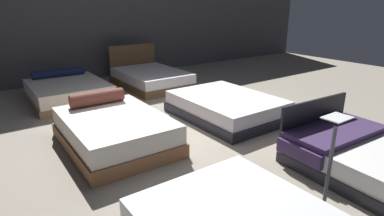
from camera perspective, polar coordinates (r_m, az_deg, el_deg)
The scene contains 8 objects.
ground_plane at distance 5.65m, azimuth -2.35°, elevation -4.06°, with size 18.00×18.00×0.02m, color gray.
showroom_back_wall at distance 9.69m, azimuth -19.20°, elevation 15.13°, with size 18.00×0.06×3.50m, color #47474C.
bed_1 at distance 4.75m, azimuth 30.22°, elevation -8.40°, with size 1.67×2.23×0.80m.
bed_2 at distance 5.12m, azimuth -13.83°, elevation -3.85°, with size 1.47×2.05×0.73m.
bed_3 at distance 6.25m, azimuth 6.16°, elevation 0.25°, with size 1.59×2.11×0.43m.
bed_4 at distance 7.83m, azimuth -21.45°, elevation 2.87°, with size 1.64×1.99×0.62m.
bed_5 at distance 8.61m, azimuth -7.47°, elevation 5.38°, with size 1.51×2.18×1.01m.
price_sign at distance 3.67m, azimuth 23.31°, elevation -11.32°, with size 0.28×0.24×1.09m.
Camera 1 is at (-2.85, -4.37, 2.16)m, focal length 29.59 mm.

